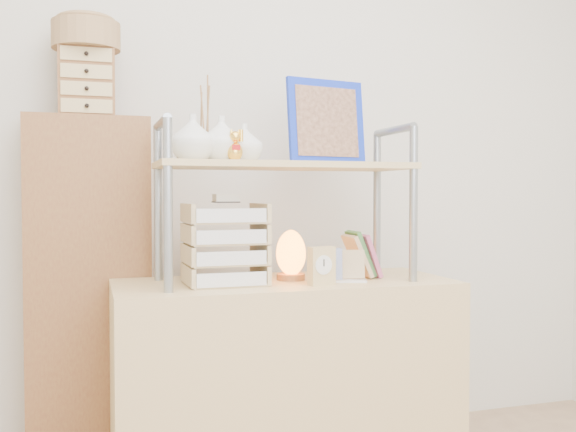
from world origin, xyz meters
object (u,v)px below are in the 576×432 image
at_px(desk, 285,385).
at_px(salt_lamp, 291,254).
at_px(letter_tray, 226,248).
at_px(cabinet, 89,295).

height_order(desk, salt_lamp, salt_lamp).
height_order(letter_tray, salt_lamp, letter_tray).
relative_size(cabinet, salt_lamp, 7.45).
xyz_separation_m(cabinet, salt_lamp, (0.70, -0.35, 0.17)).
bearing_deg(letter_tray, salt_lamp, 9.71).
relative_size(letter_tray, salt_lamp, 1.71).
relative_size(desk, salt_lamp, 6.62).
bearing_deg(cabinet, letter_tray, -42.31).
distance_m(cabinet, letter_tray, 0.63).
distance_m(desk, cabinet, 0.82).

